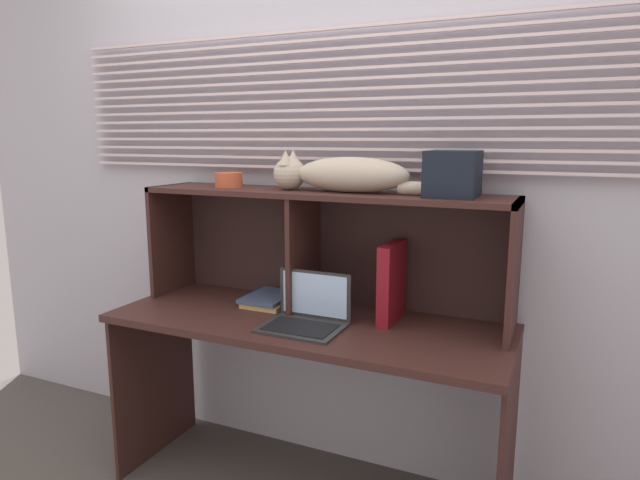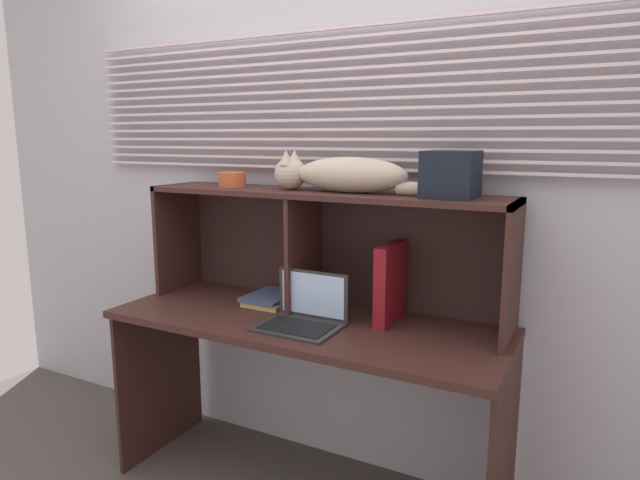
{
  "view_description": "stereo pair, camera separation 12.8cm",
  "coord_description": "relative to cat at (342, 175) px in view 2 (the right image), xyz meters",
  "views": [
    {
      "loc": [
        0.93,
        -1.7,
        1.49
      ],
      "look_at": [
        0.0,
        0.34,
        1.07
      ],
      "focal_mm": 31.04,
      "sensor_mm": 36.0,
      "label": 1
    },
    {
      "loc": [
        1.05,
        -1.65,
        1.49
      ],
      "look_at": [
        0.0,
        0.34,
        1.07
      ],
      "focal_mm": 31.04,
      "sensor_mm": 36.0,
      "label": 2
    }
  ],
  "objects": [
    {
      "name": "small_basket",
      "position": [
        -0.54,
        -0.0,
        -0.04
      ],
      "size": [
        0.12,
        0.12,
        0.06
      ],
      "primitive_type": "cylinder",
      "color": "#C15331",
      "rests_on": "hutch_shelf_unit"
    },
    {
      "name": "cat",
      "position": [
        0.0,
        0.0,
        0.0
      ],
      "size": [
        0.81,
        0.15,
        0.16
      ],
      "color": "#BEAF99",
      "rests_on": "hutch_shelf_unit"
    },
    {
      "name": "desk",
      "position": [
        -0.1,
        -0.14,
        -0.72
      ],
      "size": [
        1.61,
        0.61,
        0.77
      ],
      "color": "#3A1F1B",
      "rests_on": "ground"
    },
    {
      "name": "book_stack",
      "position": [
        -0.34,
        -0.0,
        -0.56
      ],
      "size": [
        0.19,
        0.25,
        0.04
      ],
      "color": "tan",
      "rests_on": "desk"
    },
    {
      "name": "storage_box",
      "position": [
        0.44,
        -0.0,
        0.01
      ],
      "size": [
        0.18,
        0.2,
        0.17
      ],
      "primitive_type": "cube",
      "color": "black",
      "rests_on": "hutch_shelf_unit"
    },
    {
      "name": "hutch_shelf_unit",
      "position": [
        -0.1,
        0.04,
        -0.22
      ],
      "size": [
        1.55,
        0.31,
        0.5
      ],
      "color": "#3A1F1B",
      "rests_on": "desk"
    },
    {
      "name": "binder_upright",
      "position": [
        0.22,
        -0.0,
        -0.42
      ],
      "size": [
        0.05,
        0.24,
        0.31
      ],
      "primitive_type": "cube",
      "color": "maroon",
      "rests_on": "desk"
    },
    {
      "name": "laptop",
      "position": [
        -0.06,
        -0.2,
        -0.53
      ],
      "size": [
        0.31,
        0.24,
        0.2
      ],
      "color": "#2A2A2A",
      "rests_on": "desk"
    },
    {
      "name": "back_panel_with_blinds",
      "position": [
        -0.1,
        0.21,
        -0.09
      ],
      "size": [
        4.4,
        0.08,
        2.5
      ],
      "color": "#B5B3C0",
      "rests_on": "ground"
    }
  ]
}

